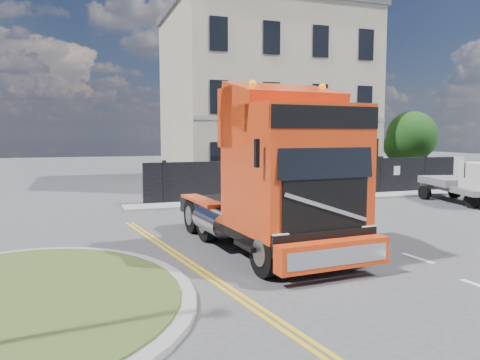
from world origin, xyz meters
name	(u,v)px	position (x,y,z in m)	size (l,w,h in m)	color
ground	(283,243)	(0.00, 0.00, 0.00)	(120.00, 120.00, 0.00)	#424244
traffic_island	(20,300)	(-7.00, -3.00, 0.08)	(6.80, 6.80, 0.17)	gray
hoarding_fence	(325,178)	(6.55, 9.00, 1.00)	(18.80, 0.25, 2.00)	black
georgian_building	(263,97)	(6.00, 16.50, 5.77)	(12.30, 10.30, 12.80)	beige
tree	(409,138)	(14.38, 12.10, 3.05)	(3.20, 3.20, 4.80)	#382619
pavement_far	(324,198)	(6.00, 8.10, 0.06)	(20.00, 1.60, 0.12)	gray
truck	(280,181)	(-0.69, -1.27, 2.03)	(3.36, 7.76, 4.54)	black
flatbed_pickup	(479,182)	(11.81, 3.98, 1.09)	(3.06, 5.23, 2.02)	slate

